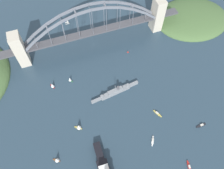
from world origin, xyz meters
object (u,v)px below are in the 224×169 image
object	(u,v)px
small_boat_6	(157,113)
small_boat_1	(57,160)
small_boat_4	(52,85)
harbor_arch_bridge	(92,30)
small_boat_3	(153,141)
seaplane_taxiing_near_bridge	(115,27)
small_boat_0	(79,127)
naval_cruiser	(116,92)
seaplane_second_in_formation	(67,22)
small_boat_2	(70,79)
small_boat_5	(201,125)
channel_marker_buoy	(128,52)
small_boat_7	(189,166)

from	to	relation	value
small_boat_6	small_boat_1	bearing A→B (deg)	6.29
small_boat_4	harbor_arch_bridge	bearing A→B (deg)	-143.69
small_boat_3	small_boat_6	size ratio (longest dim) A/B	0.91
harbor_arch_bridge	small_boat_4	size ratio (longest dim) A/B	29.23
seaplane_taxiing_near_bridge	small_boat_0	size ratio (longest dim) A/B	1.14
naval_cruiser	seaplane_second_in_formation	world-z (taller)	naval_cruiser
seaplane_second_in_formation	small_boat_0	world-z (taller)	small_boat_0
small_boat_1	small_boat_2	size ratio (longest dim) A/B	1.05
small_boat_2	small_boat_5	bearing A→B (deg)	138.95
harbor_arch_bridge	small_boat_2	world-z (taller)	harbor_arch_bridge
harbor_arch_bridge	small_boat_3	bearing A→B (deg)	96.92
seaplane_taxiing_near_bridge	small_boat_5	world-z (taller)	seaplane_taxiing_near_bridge
channel_marker_buoy	small_boat_0	bearing A→B (deg)	42.25
small_boat_6	seaplane_taxiing_near_bridge	bearing A→B (deg)	-90.77
seaplane_second_in_formation	small_boat_3	bearing A→B (deg)	101.89
seaplane_taxiing_near_bridge	small_boat_7	xyz separation A→B (m)	(-2.66, 218.23, -0.91)
small_boat_2	small_boat_5	size ratio (longest dim) A/B	0.64
small_boat_2	small_boat_3	distance (m)	127.86
harbor_arch_bridge	small_boat_1	world-z (taller)	harbor_arch_bridge
seaplane_second_in_formation	small_boat_1	bearing A→B (deg)	73.30
seaplane_taxiing_near_bridge	seaplane_second_in_formation	xyz separation A→B (m)	(66.55, -33.76, 0.11)
harbor_arch_bridge	small_boat_5	world-z (taller)	harbor_arch_bridge
small_boat_0	small_boat_7	distance (m)	126.20
small_boat_4	channel_marker_buoy	world-z (taller)	small_boat_4
seaplane_second_in_formation	small_boat_0	size ratio (longest dim) A/B	0.97
small_boat_0	small_boat_5	world-z (taller)	small_boat_0
small_boat_0	small_boat_1	bearing A→B (deg)	41.04
seaplane_taxiing_near_bridge	small_boat_1	xyz separation A→B (m)	(126.39, 165.68, 2.07)
harbor_arch_bridge	small_boat_0	xyz separation A→B (m)	(54.06, 117.42, -22.46)
seaplane_taxiing_near_bridge	small_boat_6	distance (m)	152.00
small_boat_5	channel_marker_buoy	size ratio (longest dim) A/B	4.56
small_boat_4	small_boat_5	xyz separation A→B (m)	(-151.02, 109.78, -3.40)
small_boat_4	small_boat_6	bearing A→B (deg)	144.24
naval_cruiser	small_boat_2	world-z (taller)	naval_cruiser
harbor_arch_bridge	small_boat_0	world-z (taller)	harbor_arch_bridge
small_boat_7	channel_marker_buoy	world-z (taller)	channel_marker_buoy
small_boat_1	small_boat_5	xyz separation A→B (m)	(-165.65, 17.07, -3.16)
seaplane_taxiing_near_bridge	small_boat_2	world-z (taller)	small_boat_2
small_boat_1	small_boat_5	world-z (taller)	small_boat_1
small_boat_6	small_boat_7	world-z (taller)	small_boat_7
small_boat_2	small_boat_4	xyz separation A→B (m)	(23.26, 1.48, 0.30)
small_boat_7	channel_marker_buoy	distance (m)	166.44
small_boat_2	small_boat_4	distance (m)	23.31
small_boat_0	small_boat_6	xyz separation A→B (m)	(-92.83, 13.74, -3.81)
small_boat_0	small_boat_7	world-z (taller)	small_boat_0
seaplane_taxiing_near_bridge	small_boat_7	world-z (taller)	seaplane_taxiing_near_bridge
naval_cruiser	small_boat_0	size ratio (longest dim) A/B	6.54
small_boat_7	small_boat_2	bearing A→B (deg)	-58.15
small_boat_5	channel_marker_buoy	distance (m)	136.62
seaplane_taxiing_near_bridge	small_boat_3	size ratio (longest dim) A/B	1.06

